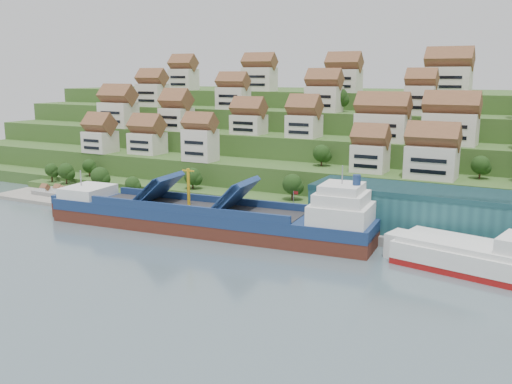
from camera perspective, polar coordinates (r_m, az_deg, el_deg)
The scene contains 11 objects.
ground at distance 138.72m, azimuth -4.81°, elevation -4.06°, with size 300.00×300.00×0.00m, color slate.
quay at distance 142.34m, azimuth 5.28°, elevation -3.19°, with size 180.00×14.00×2.20m, color gray.
pebble_beach at distance 183.83m, azimuth -18.16°, elevation -0.51°, with size 45.00×20.00×1.00m, color gray.
hillside at distance 229.17m, azimuth 9.25°, elevation 4.83°, with size 260.00×128.00×31.00m.
hillside_village at distance 187.78m, azimuth 5.95°, elevation 7.80°, with size 158.49×65.15×29.02m.
hillside_trees at distance 178.14m, azimuth 1.41°, elevation 5.17°, with size 143.07×62.60×30.22m.
warehouse at distance 134.32m, azimuth 18.38°, elevation -1.98°, with size 60.00×15.00×10.00m, color #215459.
flagpole at distance 137.20m, azimuth 3.80°, elevation -1.25°, with size 1.28×0.16×8.00m.
beach_huts at distance 184.10m, azimuth -18.91°, elevation -0.04°, with size 14.40×3.70×2.20m.
cargo_ship at distance 137.47m, azimuth -4.33°, elevation -2.71°, with size 83.12×19.09×18.33m.
second_ship at distance 118.23m, azimuth 21.73°, elevation -6.29°, with size 33.52×17.95×9.22m.
Camera 1 is at (72.29, -112.22, 37.71)m, focal length 40.00 mm.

